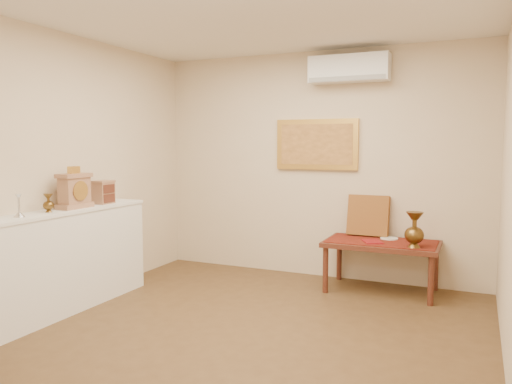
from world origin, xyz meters
The scene contains 17 objects.
floor centered at (0.00, 0.00, 0.00)m, with size 4.50×4.50×0.00m, color brown.
ceiling centered at (0.00, 0.00, 2.70)m, with size 4.50×4.50×0.00m, color silver.
wall_back centered at (0.00, 2.25, 1.35)m, with size 4.00×0.02×2.70m, color beige.
wall_left centered at (-2.00, 0.00, 1.35)m, with size 0.02×4.50×2.70m, color beige.
candlestick centered at (-1.81, -0.49, 1.08)m, with size 0.09×0.09×0.20m, color silver, non-canonical shape.
brass_urn_small centered at (-1.81, -0.17, 1.09)m, with size 0.10×0.10×0.22m, color brown, non-canonical shape.
table_cloth centered at (0.85, 1.88, 0.55)m, with size 1.14×0.59×0.01m, color maroon.
brass_urn_tall centered at (1.21, 1.68, 0.78)m, with size 0.20×0.20×0.44m, color brown, non-canonical shape.
plate centered at (0.90, 2.03, 0.56)m, with size 0.19×0.19×0.01m, color white.
menu centered at (0.77, 1.78, 0.56)m, with size 0.18×0.25×0.01m, color maroon.
cushion centered at (0.65, 2.15, 0.79)m, with size 0.46×0.10×0.46m, color maroon.
display_ledge centered at (-1.82, 0.00, 0.49)m, with size 0.37×2.02×0.98m.
mantel_clock centered at (-1.80, 0.15, 1.15)m, with size 0.17×0.36×0.41m.
wooden_chest centered at (-1.81, 0.56, 1.10)m, with size 0.16×0.21×0.24m.
low_table centered at (0.85, 1.88, 0.48)m, with size 1.20×0.70×0.55m.
painting centered at (0.00, 2.22, 1.60)m, with size 1.00×0.06×0.60m.
ac_unit centered at (0.40, 2.12, 2.45)m, with size 0.90×0.25×0.30m.
Camera 1 is at (1.77, -3.54, 1.60)m, focal length 35.00 mm.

